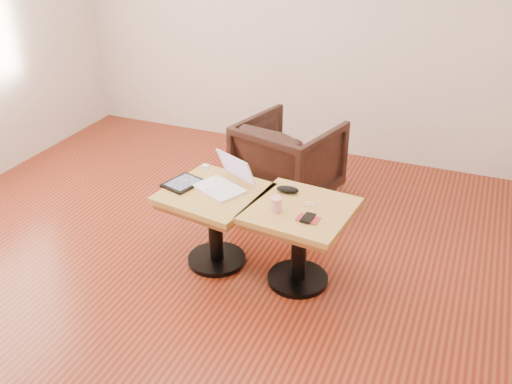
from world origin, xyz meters
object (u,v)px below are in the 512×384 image
at_px(side_table_right, 300,227).
at_px(armchair, 289,159).
at_px(striped_cup, 276,204).
at_px(side_table_left, 215,209).
at_px(laptop, 225,182).

distance_m(side_table_right, armchair, 1.15).
height_order(striped_cup, armchair, armchair).
xyz_separation_m(side_table_right, armchair, (-0.45, 1.06, -0.08)).
height_order(side_table_right, armchair, armchair).
height_order(side_table_left, striped_cup, striped_cup).
distance_m(striped_cup, armchair, 1.23).
distance_m(side_table_left, striped_cup, 0.50).
bearing_deg(striped_cup, side_table_left, 168.99).
relative_size(side_table_left, laptop, 1.70).
relative_size(side_table_right, armchair, 0.92).
distance_m(side_table_right, laptop, 0.56).
xyz_separation_m(side_table_left, side_table_right, (0.58, 0.00, 0.00)).
bearing_deg(armchair, striped_cup, 121.02).
bearing_deg(side_table_left, laptop, 65.43).
xyz_separation_m(laptop, armchair, (0.08, 1.00, -0.26)).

